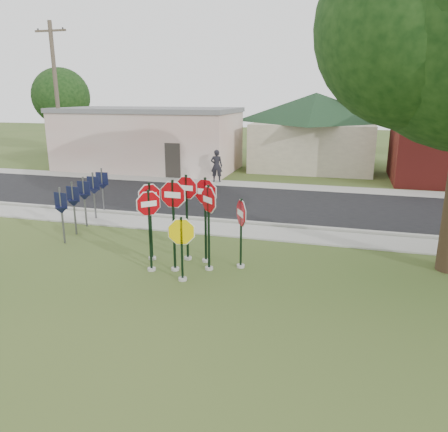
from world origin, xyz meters
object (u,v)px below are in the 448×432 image
(utility_pole_near, at_px, (57,96))
(pedestrian, at_px, (217,166))
(stop_sign_center, at_px, (173,212))
(stop_sign_left, at_px, (149,220))
(stop_sign_yellow, at_px, (182,242))

(utility_pole_near, bearing_deg, pedestrian, -3.68)
(stop_sign_center, distance_m, utility_pole_near, 19.78)
(stop_sign_left, bearing_deg, stop_sign_yellow, -20.07)
(stop_sign_left, bearing_deg, utility_pole_near, 132.59)
(utility_pole_near, xyz_separation_m, pedestrian, (10.98, -0.71, -3.96))
(stop_sign_center, distance_m, pedestrian, 13.52)
(stop_sign_yellow, bearing_deg, pedestrian, 102.88)
(stop_sign_center, xyz_separation_m, utility_pole_near, (-13.67, 13.94, 3.17))
(stop_sign_center, xyz_separation_m, pedestrian, (-2.69, 13.23, -0.78))
(stop_sign_left, relative_size, pedestrian, 1.34)
(utility_pole_near, height_order, pedestrian, utility_pole_near)
(stop_sign_center, relative_size, utility_pole_near, 0.30)
(stop_sign_left, distance_m, utility_pole_near, 19.51)
(utility_pole_near, relative_size, pedestrian, 4.99)
(stop_sign_left, bearing_deg, stop_sign_center, 17.29)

